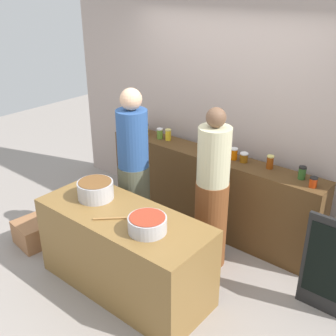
{
  "coord_description": "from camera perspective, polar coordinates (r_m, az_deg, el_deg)",
  "views": [
    {
      "loc": [
        2.33,
        -2.49,
        2.75
      ],
      "look_at": [
        0.0,
        0.35,
        1.05
      ],
      "focal_mm": 43.72,
      "sensor_mm": 36.0,
      "label": 1
    }
  ],
  "objects": [
    {
      "name": "ground",
      "position": [
        4.38,
        -2.99,
        -14.08
      ],
      "size": [
        12.0,
        12.0,
        0.0
      ],
      "primitive_type": "plane",
      "color": "gray"
    },
    {
      "name": "storefront_wall",
      "position": [
        4.75,
        8.56,
        9.28
      ],
      "size": [
        4.8,
        0.12,
        3.0
      ],
      "primitive_type": "cube",
      "color": "#B29F96",
      "rests_on": "ground"
    },
    {
      "name": "display_shelf",
      "position": [
        4.85,
        5.64,
        -3.24
      ],
      "size": [
        2.7,
        0.36,
        0.96
      ],
      "primitive_type": "cube",
      "color": "#50351B",
      "rests_on": "ground"
    },
    {
      "name": "prep_table",
      "position": [
        3.96,
        -6.09,
        -11.49
      ],
      "size": [
        1.7,
        0.7,
        0.83
      ],
      "primitive_type": "cube",
      "color": "brown",
      "rests_on": "ground"
    },
    {
      "name": "preserve_jar_0",
      "position": [
        5.27,
        -3.54,
        5.56
      ],
      "size": [
        0.08,
        0.08,
        0.11
      ],
      "color": "#B5351F",
      "rests_on": "display_shelf"
    },
    {
      "name": "preserve_jar_1",
      "position": [
        5.16,
        -3.22,
        5.32
      ],
      "size": [
        0.09,
        0.09,
        0.14
      ],
      "color": "gold",
      "rests_on": "display_shelf"
    },
    {
      "name": "preserve_jar_2",
      "position": [
        5.04,
        -1.15,
        4.83
      ],
      "size": [
        0.08,
        0.08,
        0.13
      ],
      "color": "olive",
      "rests_on": "display_shelf"
    },
    {
      "name": "preserve_jar_3",
      "position": [
        4.99,
        0.03,
        4.68
      ],
      "size": [
        0.07,
        0.07,
        0.14
      ],
      "color": "yellow",
      "rests_on": "display_shelf"
    },
    {
      "name": "preserve_jar_4",
      "position": [
        4.54,
        6.97,
        2.09
      ],
      "size": [
        0.07,
        0.07,
        0.1
      ],
      "color": "#3D2B4C",
      "rests_on": "display_shelf"
    },
    {
      "name": "preserve_jar_5",
      "position": [
        4.5,
        9.18,
        1.97
      ],
      "size": [
        0.08,
        0.08,
        0.13
      ],
      "color": "#DD6008",
      "rests_on": "display_shelf"
    },
    {
      "name": "preserve_jar_6",
      "position": [
        4.46,
        10.54,
        1.45
      ],
      "size": [
        0.09,
        0.09,
        0.1
      ],
      "color": "#864C0E",
      "rests_on": "display_shelf"
    },
    {
      "name": "preserve_jar_7",
      "position": [
        4.36,
        14.04,
        0.81
      ],
      "size": [
        0.07,
        0.07,
        0.14
      ],
      "color": "#8A370C",
      "rests_on": "display_shelf"
    },
    {
      "name": "preserve_jar_8",
      "position": [
        4.22,
        18.19,
        -0.63
      ],
      "size": [
        0.08,
        0.08,
        0.13
      ],
      "color": "#2C5822",
      "rests_on": "display_shelf"
    },
    {
      "name": "preserve_jar_9",
      "position": [
        4.09,
        19.6,
        -1.86
      ],
      "size": [
        0.08,
        0.08,
        0.1
      ],
      "color": "#B8330D",
      "rests_on": "display_shelf"
    },
    {
      "name": "cooking_pot_left",
      "position": [
        3.99,
        -10.07,
        -3.01
      ],
      "size": [
        0.35,
        0.35,
        0.18
      ],
      "color": "#B7B7BC",
      "rests_on": "prep_table"
    },
    {
      "name": "cooking_pot_center",
      "position": [
        3.45,
        -2.88,
        -7.84
      ],
      "size": [
        0.33,
        0.33,
        0.14
      ],
      "color": "#B7B7BC",
      "rests_on": "prep_table"
    },
    {
      "name": "wooden_spoon",
      "position": [
        3.67,
        -8.13,
        -6.96
      ],
      "size": [
        0.22,
        0.22,
        0.02
      ],
      "primitive_type": "cylinder",
      "rotation": [
        1.57,
        0.0,
        2.34
      ],
      "color": "#9E703D",
      "rests_on": "prep_table"
    },
    {
      "name": "cook_with_tongs",
      "position": [
        4.34,
        -4.76,
        -1.52
      ],
      "size": [
        0.33,
        0.33,
        1.8
      ],
      "color": "#4E5241",
      "rests_on": "ground"
    },
    {
      "name": "cook_in_cap",
      "position": [
        4.1,
        6.14,
        -4.09
      ],
      "size": [
        0.33,
        0.33,
        1.7
      ],
      "color": "brown",
      "rests_on": "ground"
    },
    {
      "name": "bread_crate",
      "position": [
        4.93,
        -18.23,
        -8.58
      ],
      "size": [
        0.44,
        0.4,
        0.28
      ],
      "primitive_type": "cube",
      "rotation": [
        0.0,
        0.0,
        -0.13
      ],
      "color": "#9D6943",
      "rests_on": "ground"
    },
    {
      "name": "chalkboard_sign",
      "position": [
        3.91,
        21.61,
        -12.74
      ],
      "size": [
        0.49,
        0.05,
        0.95
      ],
      "color": "black",
      "rests_on": "ground"
    }
  ]
}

